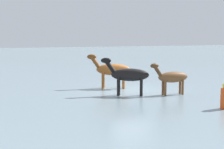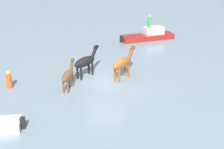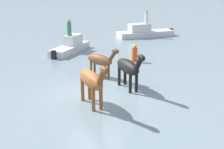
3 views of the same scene
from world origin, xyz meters
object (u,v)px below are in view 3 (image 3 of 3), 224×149
(horse_mid_herd, at_px, (101,60))
(boat_motor_center, at_px, (144,33))
(person_helmsman_aft, at_px, (69,28))
(boat_skiff_near, at_px, (71,48))
(horse_pinto_flank, at_px, (129,67))
(horse_chestnut_trailing, at_px, (92,80))
(person_spotter_bow, at_px, (146,17))
(buoy_channel_marker, at_px, (135,54))

(horse_mid_herd, distance_m, boat_motor_center, 12.41)
(boat_motor_center, xyz_separation_m, person_helmsman_aft, (8.25, -1.67, 1.40))
(boat_skiff_near, distance_m, person_helmsman_aft, 1.42)
(horse_pinto_flank, bearing_deg, horse_chestnut_trailing, -63.10)
(person_spotter_bow, xyz_separation_m, person_helmsman_aft, (8.29, -1.81, -0.03))
(horse_mid_herd, bearing_deg, boat_motor_center, 113.56)
(boat_motor_center, height_order, buoy_channel_marker, boat_motor_center)
(horse_mid_herd, xyz_separation_m, horse_chestnut_trailing, (3.34, 2.01, 0.18))
(horse_chestnut_trailing, distance_m, person_spotter_bow, 16.22)
(horse_mid_herd, bearing_deg, person_spotter_bow, 112.89)
(person_spotter_bow, relative_size, person_helmsman_aft, 1.00)
(horse_chestnut_trailing, relative_size, boat_motor_center, 0.49)
(horse_pinto_flank, bearing_deg, person_spotter_bow, 146.19)
(person_helmsman_aft, bearing_deg, horse_chestnut_trailing, 47.09)
(boat_skiff_near, bearing_deg, buoy_channel_marker, -98.82)
(horse_chestnut_trailing, distance_m, boat_skiff_near, 10.08)
(person_helmsman_aft, bearing_deg, horse_pinto_flank, 60.48)
(horse_chestnut_trailing, bearing_deg, buoy_channel_marker, 136.27)
(person_helmsman_aft, bearing_deg, boat_skiff_near, 63.44)
(person_spotter_bow, bearing_deg, boat_skiff_near, -11.61)
(boat_motor_center, bearing_deg, horse_chestnut_trailing, 56.42)
(horse_mid_herd, height_order, horse_chestnut_trailing, horse_chestnut_trailing)
(horse_chestnut_trailing, height_order, person_helmsman_aft, person_helmsman_aft)
(boat_skiff_near, height_order, buoy_channel_marker, boat_skiff_near)
(horse_pinto_flank, height_order, person_helmsman_aft, person_helmsman_aft)
(horse_mid_herd, distance_m, horse_pinto_flank, 2.35)
(buoy_channel_marker, bearing_deg, horse_mid_herd, 1.80)
(horse_chestnut_trailing, distance_m, person_helmsman_aft, 10.16)
(horse_chestnut_trailing, relative_size, person_spotter_bow, 2.09)
(horse_chestnut_trailing, bearing_deg, boat_skiff_near, 166.63)
(horse_mid_herd, relative_size, boat_motor_center, 0.44)
(horse_chestnut_trailing, bearing_deg, horse_mid_herd, 150.77)
(horse_pinto_flank, distance_m, person_spotter_bow, 13.91)
(boat_motor_center, relative_size, buoy_channel_marker, 4.47)
(boat_motor_center, relative_size, person_helmsman_aft, 4.29)
(person_spotter_bow, relative_size, buoy_channel_marker, 1.04)
(horse_mid_herd, bearing_deg, horse_chestnut_trailing, -52.99)
(boat_motor_center, xyz_separation_m, boat_skiff_near, (8.30, -1.57, -0.01))
(horse_chestnut_trailing, distance_m, boat_motor_center, 16.23)
(horse_pinto_flank, xyz_separation_m, person_spotter_bow, (-12.62, -5.82, 0.66))
(boat_motor_center, bearing_deg, horse_pinto_flank, 60.99)
(horse_chestnut_trailing, xyz_separation_m, buoy_channel_marker, (-7.17, -2.13, -0.62))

